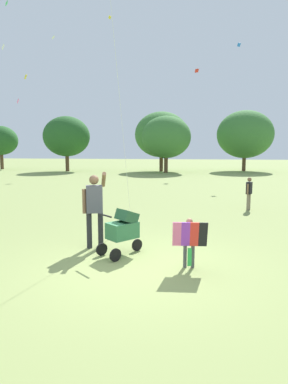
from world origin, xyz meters
TOP-DOWN VIEW (x-y plane):
  - ground_plane at (0.00, 0.00)m, footprint 120.00×120.00m
  - treeline_distant at (-2.39, 26.66)m, footprint 30.33×7.68m
  - child_with_butterfly_kite at (1.04, 0.11)m, footprint 0.68×0.37m
  - person_adult_flyer at (-1.18, 1.17)m, footprint 0.57×0.64m
  - stroller at (-0.42, 0.76)m, footprint 0.94×1.01m
  - distant_kites_cluster at (-10.28, 24.31)m, footprint 24.24×12.42m
  - person_red_shirt at (3.28, 6.64)m, footprint 0.27×0.37m

SIDE VIEW (x-z plane):
  - ground_plane at x=0.00m, z-range 0.00..0.00m
  - stroller at x=-0.42m, z-range 0.09..1.12m
  - child_with_butterfly_kite at x=1.04m, z-range 0.12..1.12m
  - person_red_shirt at x=3.28m, z-range 0.11..1.36m
  - person_adult_flyer at x=-1.18m, z-range 0.14..1.96m
  - treeline_distant at x=-2.39m, z-range 0.49..6.48m
  - distant_kites_cluster at x=-10.28m, z-range 6.25..16.23m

